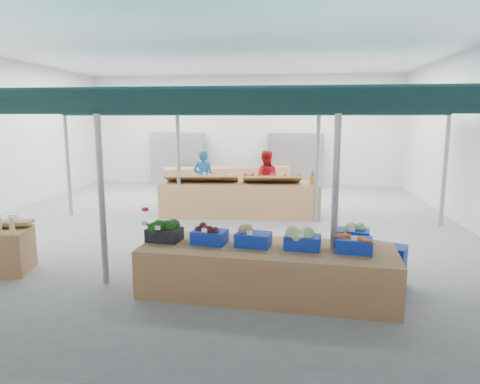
{
  "coord_description": "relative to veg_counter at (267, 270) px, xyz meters",
  "views": [
    {
      "loc": [
        1.87,
        -10.11,
        2.58
      ],
      "look_at": [
        0.84,
        -1.6,
        1.09
      ],
      "focal_mm": 32.0,
      "sensor_mm": 36.0,
      "label": 1
    }
  ],
  "objects": [
    {
      "name": "floor",
      "position": [
        -1.54,
        4.09,
        -0.36
      ],
      "size": [
        13.0,
        13.0,
        0.0
      ],
      "primitive_type": "plane",
      "color": "slate",
      "rests_on": "ground"
    },
    {
      "name": "hall",
      "position": [
        -1.54,
        5.53,
        2.29
      ],
      "size": [
        13.0,
        13.0,
        13.0
      ],
      "color": "silver",
      "rests_on": "ground"
    },
    {
      "name": "pole_grid",
      "position": [
        -0.79,
        2.34,
        1.45
      ],
      "size": [
        10.0,
        4.6,
        3.0
      ],
      "color": "gray",
      "rests_on": "floor"
    },
    {
      "name": "awnings",
      "position": [
        -0.79,
        2.34,
        2.42
      ],
      "size": [
        9.5,
        7.08,
        0.3
      ],
      "color": "#0B282E",
      "rests_on": "pole_grid"
    },
    {
      "name": "back_shelving_left",
      "position": [
        -4.04,
        10.09,
        0.64
      ],
      "size": [
        2.0,
        0.5,
        2.0
      ],
      "primitive_type": "cube",
      "color": "#B23F33",
      "rests_on": "floor"
    },
    {
      "name": "back_shelving_right",
      "position": [
        0.46,
        10.09,
        0.64
      ],
      "size": [
        2.0,
        0.5,
        2.0
      ],
      "primitive_type": "cube",
      "color": "#B23F33",
      "rests_on": "floor"
    },
    {
      "name": "veg_counter",
      "position": [
        0.0,
        0.0,
        0.0
      ],
      "size": [
        3.77,
        1.51,
        0.72
      ],
      "primitive_type": "cube",
      "rotation": [
        0.0,
        0.0,
        -0.08
      ],
      "color": "#976842",
      "rests_on": "floor"
    },
    {
      "name": "fruit_counter",
      "position": [
        -1.01,
        5.01,
        0.09
      ],
      "size": [
        4.2,
        1.18,
        0.89
      ],
      "primitive_type": "cube",
      "rotation": [
        0.0,
        0.0,
        0.05
      ],
      "color": "#976842",
      "rests_on": "floor"
    },
    {
      "name": "far_counter",
      "position": [
        -1.97,
        9.2,
        0.05
      ],
      "size": [
        4.6,
        2.33,
        0.82
      ],
      "primitive_type": "cube",
      "rotation": [
        0.0,
        0.0,
        0.33
      ],
      "color": "#976842",
      "rests_on": "floor"
    },
    {
      "name": "crate_stack",
      "position": [
        1.82,
        0.52,
        -0.03
      ],
      "size": [
        0.65,
        0.56,
        0.65
      ],
      "primitive_type": "cube",
      "rotation": [
        0.0,
        0.0,
        -0.41
      ],
      "color": "#0E299D",
      "rests_on": "floor"
    },
    {
      "name": "vendor_left",
      "position": [
        -2.21,
        6.11,
        0.47
      ],
      "size": [
        0.62,
        0.43,
        1.66
      ],
      "primitive_type": "imported",
      "rotation": [
        0.0,
        0.0,
        3.19
      ],
      "color": "#195DA6",
      "rests_on": "floor"
    },
    {
      "name": "vendor_right",
      "position": [
        -0.41,
        6.11,
        0.47
      ],
      "size": [
        0.84,
        0.67,
        1.66
      ],
      "primitive_type": "imported",
      "rotation": [
        0.0,
        0.0,
        3.19
      ],
      "color": "red",
      "rests_on": "floor"
    },
    {
      "name": "crate_broccoli",
      "position": [
        -1.58,
        0.12,
        0.52
      ],
      "size": [
        0.55,
        0.44,
        0.35
      ],
      "rotation": [
        0.0,
        0.0,
        -0.15
      ],
      "color": "black",
      "rests_on": "veg_counter"
    },
    {
      "name": "crate_beets",
      "position": [
        -0.87,
        0.07,
        0.49
      ],
      "size": [
        0.55,
        0.44,
        0.29
      ],
      "rotation": [
        0.0,
        0.0,
        -0.15
      ],
      "color": "#0E299D",
      "rests_on": "veg_counter"
    },
    {
      "name": "crate_celeriac",
      "position": [
        -0.2,
        0.02,
        0.5
      ],
      "size": [
        0.55,
        0.44,
        0.31
      ],
      "rotation": [
        0.0,
        0.0,
        -0.15
      ],
      "color": "#0E299D",
      "rests_on": "veg_counter"
    },
    {
      "name": "crate_cabbage",
      "position": [
        0.51,
        -0.04,
        0.52
      ],
      "size": [
        0.55,
        0.44,
        0.35
      ],
      "rotation": [
        0.0,
        0.0,
        -0.15
      ],
      "color": "#0E299D",
      "rests_on": "veg_counter"
    },
    {
      "name": "crate_carrots",
      "position": [
        1.22,
        -0.1,
        0.47
      ],
      "size": [
        0.55,
        0.44,
        0.29
      ],
      "rotation": [
        0.0,
        0.0,
        -0.15
      ],
      "color": "#0E299D",
      "rests_on": "veg_counter"
    },
    {
      "name": "sparrow",
      "position": [
        -1.75,
        0.01,
        0.61
      ],
      "size": [
        0.12,
        0.09,
        0.11
      ],
      "rotation": [
        0.0,
        0.0,
        -0.15
      ],
      "color": "brown",
      "rests_on": "crate_broccoli"
    },
    {
      "name": "pole_ribbon",
      "position": [
        -2.04,
        0.58,
        0.72
      ],
      "size": [
        0.12,
        0.12,
        0.28
      ],
      "color": "red",
      "rests_on": "pole_grid"
    },
    {
      "name": "apple_heap_yellow",
      "position": [
        -2.0,
        4.86,
        0.7
      ],
      "size": [
        1.96,
        0.87,
        0.27
      ],
      "rotation": [
        0.0,
        0.0,
        0.09
      ],
      "color": "#997247",
      "rests_on": "fruit_counter"
    },
    {
      "name": "apple_heap_red",
      "position": [
        -0.17,
        4.95,
        0.7
      ],
      "size": [
        1.56,
        0.83,
        0.27
      ],
      "rotation": [
        0.0,
        0.0,
        0.09
      ],
      "color": "#997247",
      "rests_on": "fruit_counter"
    },
    {
      "name": "pineapple",
      "position": [
        0.87,
        5.0,
        0.71
      ],
      "size": [
        0.14,
        0.14,
        0.39
      ],
      "rotation": [
        0.0,
        0.0,
        0.09
      ],
      "color": "#8C6019",
      "rests_on": "fruit_counter"
    },
    {
      "name": "crate_extra",
      "position": [
        1.26,
        0.36,
        0.51
      ],
      "size": [
        0.55,
        0.44,
        0.32
      ],
      "rotation": [
        0.0,
        0.0,
        -0.16
      ],
      "color": "#0E299D",
      "rests_on": "veg_counter"
    }
  ]
}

